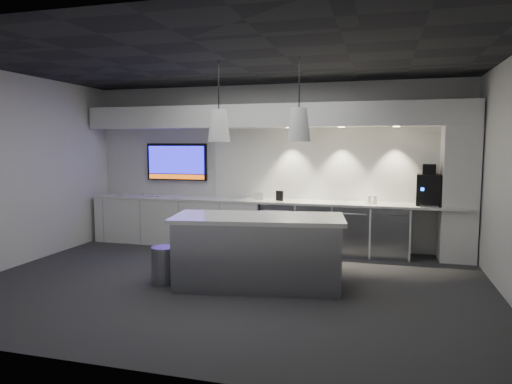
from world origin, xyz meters
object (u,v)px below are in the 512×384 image
(wall_tv, at_px, (177,162))
(bin, at_px, (164,265))
(coffee_machine, at_px, (429,188))
(island, at_px, (258,251))

(wall_tv, xyz_separation_m, bin, (1.03, -2.64, -1.31))
(bin, distance_m, coffee_machine, 4.42)
(coffee_machine, bearing_deg, wall_tv, -178.06)
(coffee_machine, bearing_deg, island, -131.46)
(wall_tv, bearing_deg, coffee_machine, -3.05)
(bin, relative_size, coffee_machine, 0.74)
(wall_tv, relative_size, bin, 2.49)
(bin, bearing_deg, coffee_machine, 33.53)
(wall_tv, xyz_separation_m, coffee_machine, (4.64, -0.25, -0.38))
(coffee_machine, bearing_deg, bin, -141.48)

